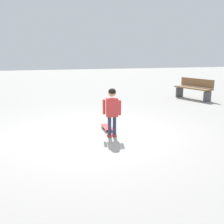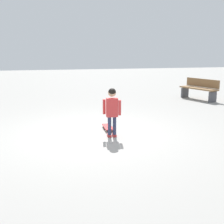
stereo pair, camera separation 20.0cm
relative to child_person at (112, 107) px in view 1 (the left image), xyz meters
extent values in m
plane|color=gray|center=(0.27, 0.39, -0.66)|extent=(50.00, 50.00, 0.00)
cylinder|color=#2D3351|center=(0.00, 0.05, -0.42)|extent=(0.08, 0.08, 0.42)
cube|color=#B73333|center=(0.03, 0.05, -0.63)|extent=(0.16, 0.10, 0.05)
cylinder|color=#2D3351|center=(-0.01, -0.05, -0.42)|extent=(0.08, 0.08, 0.42)
cube|color=#B73333|center=(0.02, -0.06, -0.63)|extent=(0.16, 0.10, 0.05)
cube|color=#D13838|center=(0.00, 0.00, -0.01)|extent=(0.16, 0.25, 0.40)
cylinder|color=#D13838|center=(0.11, 0.14, -0.01)|extent=(0.06, 0.06, 0.32)
cylinder|color=#D13838|center=(-0.08, -0.15, -0.01)|extent=(0.06, 0.06, 0.32)
sphere|color=tan|center=(0.00, 0.00, 0.31)|extent=(0.17, 0.17, 0.17)
sphere|color=black|center=(-0.01, 0.00, 0.32)|extent=(0.16, 0.16, 0.16)
cube|color=#B22D2D|center=(0.59, -0.06, -0.59)|extent=(0.57, 0.23, 0.02)
cube|color=#B7B7BC|center=(0.79, -0.08, -0.61)|extent=(0.04, 0.11, 0.02)
cube|color=#B7B7BC|center=(0.40, -0.05, -0.61)|extent=(0.04, 0.11, 0.02)
cylinder|color=beige|center=(0.79, 0.00, -0.63)|extent=(0.06, 0.03, 0.06)
cylinder|color=beige|center=(0.78, -0.15, -0.63)|extent=(0.06, 0.03, 0.06)
cylinder|color=beige|center=(0.40, 0.02, -0.63)|extent=(0.06, 0.03, 0.06)
cylinder|color=beige|center=(0.39, -0.13, -0.63)|extent=(0.06, 0.03, 0.06)
cube|color=brown|center=(3.83, -4.53, -0.22)|extent=(1.66, 0.84, 0.05)
cube|color=brown|center=(3.88, -4.72, -0.02)|extent=(1.56, 0.45, 0.32)
cube|color=#4C4C51|center=(4.51, -4.35, -0.46)|extent=(0.17, 0.36, 0.39)
cube|color=#4C4C51|center=(3.16, -4.71, -0.46)|extent=(0.17, 0.36, 0.39)
camera|label=1|loc=(-5.49, 1.73, 1.12)|focal=44.47mm
camera|label=2|loc=(-5.55, 1.54, 1.12)|focal=44.47mm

